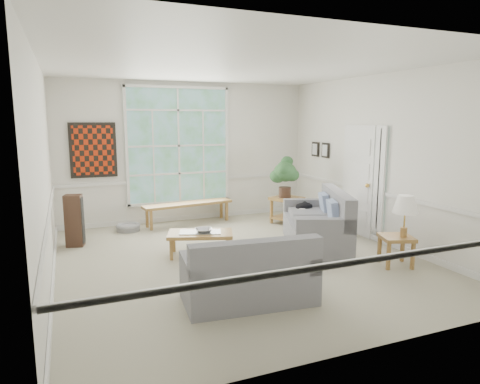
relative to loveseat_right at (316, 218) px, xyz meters
name	(u,v)px	position (x,y,z in m)	size (l,w,h in m)	color
floor	(239,259)	(-1.52, -0.17, -0.50)	(5.50, 6.00, 0.01)	#A5A089
ceiling	(239,65)	(-1.52, -0.17, 2.51)	(5.50, 6.00, 0.02)	white
wall_back	(187,152)	(-1.52, 2.83, 1.01)	(5.50, 0.02, 3.00)	white
wall_front	(364,198)	(-1.52, -3.17, 1.01)	(5.50, 0.02, 3.00)	white
wall_left	(43,174)	(-4.27, -0.17, 1.01)	(0.02, 6.00, 3.00)	white
wall_right	(382,160)	(1.23, -0.17, 1.01)	(0.02, 6.00, 3.00)	white
window_back	(179,146)	(-1.72, 2.79, 1.16)	(2.30, 0.08, 2.40)	white
entry_door	(358,180)	(1.19, 0.43, 0.56)	(0.08, 0.90, 2.10)	white
door_sidelight	(380,179)	(1.19, -0.20, 0.66)	(0.08, 0.26, 1.90)	white
wall_art	(93,150)	(-3.47, 2.78, 1.11)	(0.90, 0.06, 1.10)	maroon
wall_frame_near	(325,150)	(1.19, 1.58, 1.06)	(0.04, 0.26, 0.32)	black
wall_frame_far	(315,149)	(1.19, 1.98, 1.06)	(0.04, 0.26, 0.32)	black
loveseat_right	(316,218)	(0.00, 0.00, 0.00)	(0.94, 1.82, 0.98)	slate
loveseat_front	(249,268)	(-2.02, -1.70, -0.07)	(1.57, 0.81, 0.85)	slate
coffee_table	(200,244)	(-2.04, 0.24, -0.30)	(1.04, 0.57, 0.39)	olive
pewter_bowl	(204,230)	(-1.99, 0.20, -0.06)	(0.34, 0.34, 0.08)	gray
window_bench	(188,213)	(-1.64, 2.42, -0.27)	(1.94, 0.38, 0.45)	olive
end_table	(286,210)	(0.33, 1.68, -0.21)	(0.57, 0.57, 0.57)	olive
houseplant	(285,177)	(0.27, 1.66, 0.52)	(0.52, 0.52, 0.89)	#2D5A2F
side_table	(396,251)	(0.57, -1.36, -0.26)	(0.46, 0.46, 0.47)	olive
table_lamp	(405,216)	(0.63, -1.43, 0.29)	(0.36, 0.36, 0.63)	white
pet_bed	(128,227)	(-2.92, 2.30, -0.42)	(0.47, 0.47, 0.14)	gray
floor_speaker	(74,221)	(-3.92, 1.58, -0.03)	(0.29, 0.22, 0.92)	#3A241A
cat	(304,206)	(0.14, 0.64, 0.09)	(0.35, 0.25, 0.16)	black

